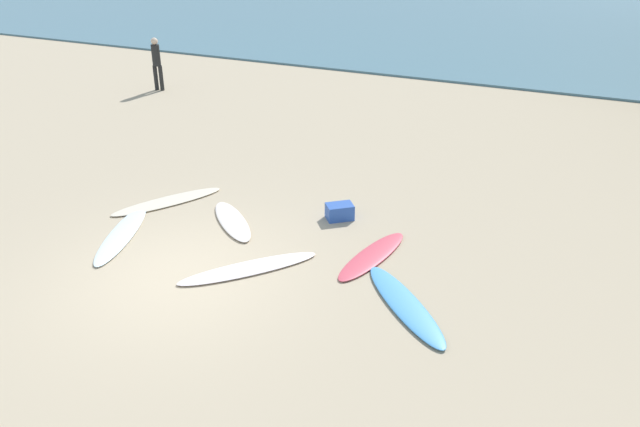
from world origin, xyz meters
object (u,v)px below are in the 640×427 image
Objects in this scene: surfboard_1 at (249,268)px; beachgoer_near at (157,61)px; surfboard_2 at (372,256)px; surfboard_3 at (405,304)px; beach_cooler at (340,212)px; surfboard_4 at (232,221)px; surfboard_5 at (168,201)px; surfboard_0 at (122,234)px.

beachgoer_near is (-8.88, 9.15, 0.98)m from surfboard_1.
surfboard_2 is 0.86× the size of surfboard_3.
beachgoer_near is at bearing 145.35° from beach_cooler.
surfboard_4 is at bearing 122.56° from beachgoer_near.
beachgoer_near reaches higher than beach_cooler.
beachgoer_near reaches higher than surfboard_5.
surfboard_0 is 2.92m from surfboard_1.
surfboard_4 is at bearing -8.45° from surfboard_1.
beach_cooler is (-1.16, 1.21, 0.13)m from surfboard_2.
surfboard_0 is at bearing -54.99° from surfboard_5.
surfboard_2 is 13.32m from beachgoer_near.
surfboard_4 reaches higher than surfboard_5.
surfboard_2 is at bearing 131.60° from beachgoer_near.
surfboard_4 is 1.80m from surfboard_5.
surfboard_2 is at bearing 26.91° from surfboard_5.
surfboard_4 is (-3.09, 0.15, 0.00)m from surfboard_2.
beach_cooler reaches higher than surfboard_5.
surfboard_2 is 1.19× the size of beachgoer_near.
surfboard_1 is 2.28m from surfboard_2.
surfboard_0 is 1.17× the size of surfboard_2.
surfboard_2 is 1.63m from surfboard_3.
surfboard_3 is 1.38× the size of beachgoer_near.
surfboard_4 is 3.60× the size of beach_cooler.
surfboard_1 is at bearing -133.34° from surfboard_2.
surfboard_5 is at bearing 12.06° from surfboard_1.
surfboard_3 is at bearing -65.84° from surfboard_4.
beachgoer_near is (-11.76, 9.10, 0.97)m from surfboard_3.
surfboard_1 is 12.79m from beachgoer_near.
beachgoer_near is (-7.64, 7.68, 0.97)m from surfboard_4.
surfboard_4 is (-4.11, 1.42, -0.00)m from surfboard_3.
beachgoer_near is at bearing -4.40° from surfboard_1.
surfboard_1 is 2.88m from surfboard_3.
beachgoer_near is at bearing -81.88° from surfboard_3.
surfboard_5 is at bearing 125.77° from surfboard_4.
beach_cooler is (1.93, 1.06, 0.13)m from surfboard_4.
beach_cooler is at bearing -165.63° from surfboard_0.
surfboard_3 reaches higher than surfboard_1.
beachgoer_near is 11.67m from beach_cooler.
surfboard_2 is 1.10× the size of surfboard_4.
surfboard_0 is at bearing -145.86° from beach_cooler.
surfboard_5 is (-3.03, 1.70, -0.00)m from surfboard_1.
beachgoer_near is 3.32× the size of beach_cooler.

